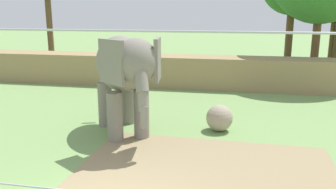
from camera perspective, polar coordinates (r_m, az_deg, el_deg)
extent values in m
cube|color=#937F5B|center=(9.49, 6.33, -11.65)|extent=(6.71, 4.33, 0.01)
cube|color=#997F56|center=(18.93, 3.26, 3.76)|extent=(36.00, 1.80, 1.63)
cylinder|color=gray|center=(11.34, -4.30, -3.12)|extent=(0.49, 0.49, 1.56)
cylinder|color=gray|center=(11.14, -8.55, -3.55)|extent=(0.49, 0.49, 1.56)
cylinder|color=gray|center=(12.83, -6.36, -1.20)|extent=(0.49, 0.49, 1.56)
cylinder|color=gray|center=(12.65, -10.13, -1.54)|extent=(0.49, 0.49, 1.56)
ellipsoid|color=gray|center=(11.66, -7.61, 5.02)|extent=(2.87, 3.29, 1.79)
ellipsoid|color=gray|center=(9.87, -5.18, 5.38)|extent=(1.63, 1.59, 1.29)
cube|color=gray|center=(10.17, -1.70, 5.67)|extent=(0.24, 1.01, 1.23)
cube|color=gray|center=(9.82, -9.14, 5.22)|extent=(0.91, 0.64, 1.23)
cylinder|color=gray|center=(9.49, -4.33, 2.25)|extent=(0.59, 0.65, 0.70)
cylinder|color=gray|center=(9.47, -4.05, -0.82)|extent=(0.46, 0.49, 0.66)
cylinder|color=gray|center=(9.52, -3.84, -3.63)|extent=(0.32, 0.32, 0.61)
cylinder|color=gray|center=(13.24, -9.23, 5.49)|extent=(0.28, 0.35, 0.89)
sphere|color=gray|center=(12.11, 8.31, -3.77)|extent=(0.90, 0.90, 0.90)
cylinder|color=brown|center=(21.80, 22.68, 6.93)|extent=(0.44, 0.44, 3.82)
cylinder|color=brown|center=(23.33, 18.91, 7.95)|extent=(0.44, 0.44, 4.09)
cylinder|color=brown|center=(28.32, -18.60, 10.52)|extent=(0.44, 0.44, 5.74)
cylinder|color=brown|center=(24.18, 25.28, 9.34)|extent=(0.44, 0.44, 5.58)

